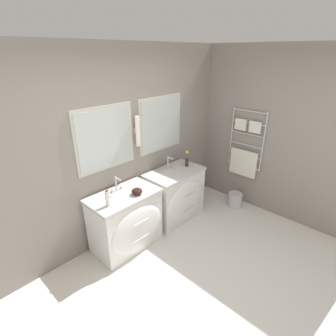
{
  "coord_description": "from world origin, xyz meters",
  "views": [
    {
      "loc": [
        -1.79,
        -0.97,
        2.48
      ],
      "look_at": [
        0.52,
        1.23,
        1.06
      ],
      "focal_mm": 28.0,
      "sensor_mm": 36.0,
      "label": 1
    }
  ],
  "objects_px": {
    "vanity_left": "(127,221)",
    "flower_vase": "(187,160)",
    "vanity_right": "(176,194)",
    "toiletry_bottle": "(108,198)",
    "amenity_bowl": "(137,191)",
    "waste_bin": "(235,199)"
  },
  "relations": [
    {
      "from": "vanity_right",
      "to": "toiletry_bottle",
      "type": "height_order",
      "value": "toiletry_bottle"
    },
    {
      "from": "vanity_left",
      "to": "waste_bin",
      "type": "xyz_separation_m",
      "value": [
        1.93,
        -0.53,
        -0.29
      ]
    },
    {
      "from": "vanity_right",
      "to": "waste_bin",
      "type": "height_order",
      "value": "vanity_right"
    },
    {
      "from": "toiletry_bottle",
      "to": "waste_bin",
      "type": "height_order",
      "value": "toiletry_bottle"
    },
    {
      "from": "vanity_right",
      "to": "flower_vase",
      "type": "xyz_separation_m",
      "value": [
        0.28,
        0.02,
        0.5
      ]
    },
    {
      "from": "vanity_left",
      "to": "amenity_bowl",
      "type": "distance_m",
      "value": 0.46
    },
    {
      "from": "vanity_right",
      "to": "toiletry_bottle",
      "type": "bearing_deg",
      "value": -177.54
    },
    {
      "from": "toiletry_bottle",
      "to": "amenity_bowl",
      "type": "relative_size",
      "value": 1.55
    },
    {
      "from": "amenity_bowl",
      "to": "flower_vase",
      "type": "xyz_separation_m",
      "value": [
        1.13,
        0.12,
        0.06
      ]
    },
    {
      "from": "vanity_left",
      "to": "toiletry_bottle",
      "type": "height_order",
      "value": "toiletry_bottle"
    },
    {
      "from": "vanity_right",
      "to": "flower_vase",
      "type": "relative_size",
      "value": 3.48
    },
    {
      "from": "flower_vase",
      "to": "vanity_left",
      "type": "bearing_deg",
      "value": -178.94
    },
    {
      "from": "vanity_left",
      "to": "flower_vase",
      "type": "distance_m",
      "value": 1.35
    },
    {
      "from": "toiletry_bottle",
      "to": "amenity_bowl",
      "type": "xyz_separation_m",
      "value": [
        0.41,
        -0.04,
        -0.06
      ]
    },
    {
      "from": "flower_vase",
      "to": "waste_bin",
      "type": "xyz_separation_m",
      "value": [
        0.67,
        -0.55,
        -0.79
      ]
    },
    {
      "from": "toiletry_bottle",
      "to": "waste_bin",
      "type": "relative_size",
      "value": 0.89
    },
    {
      "from": "toiletry_bottle",
      "to": "amenity_bowl",
      "type": "height_order",
      "value": "toiletry_bottle"
    },
    {
      "from": "vanity_left",
      "to": "vanity_right",
      "type": "bearing_deg",
      "value": 0.0
    },
    {
      "from": "flower_vase",
      "to": "waste_bin",
      "type": "distance_m",
      "value": 1.17
    },
    {
      "from": "vanity_left",
      "to": "vanity_right",
      "type": "distance_m",
      "value": 0.98
    },
    {
      "from": "vanity_left",
      "to": "toiletry_bottle",
      "type": "xyz_separation_m",
      "value": [
        -0.29,
        -0.05,
        0.5
      ]
    },
    {
      "from": "vanity_left",
      "to": "vanity_right",
      "type": "relative_size",
      "value": 1.0
    }
  ]
}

